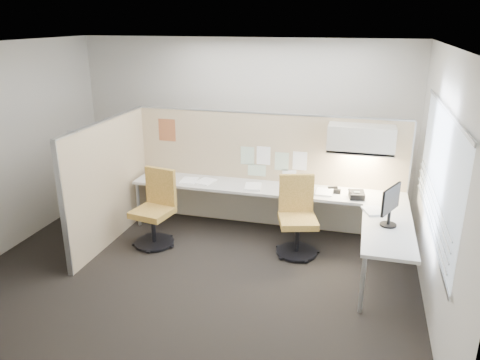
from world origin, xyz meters
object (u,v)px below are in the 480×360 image
(monitor, at_px, (390,204))
(phone, at_px, (356,195))
(desk, at_px, (286,201))
(chair_left, at_px, (156,210))
(chair_right, at_px, (297,219))

(monitor, relative_size, phone, 2.05)
(desk, bearing_deg, chair_left, -161.60)
(desk, height_order, phone, phone)
(chair_right, relative_size, monitor, 2.15)
(chair_left, distance_m, chair_right, 1.99)
(monitor, bearing_deg, chair_left, 110.53)
(monitor, xyz_separation_m, phone, (-0.40, 0.82, -0.23))
(phone, bearing_deg, monitor, -75.12)
(chair_left, relative_size, chair_right, 1.01)
(chair_left, height_order, phone, chair_left)
(chair_left, bearing_deg, desk, 28.46)
(chair_right, height_order, phone, chair_right)
(chair_left, bearing_deg, phone, 22.46)
(chair_right, xyz_separation_m, phone, (0.75, 0.36, 0.29))
(desk, xyz_separation_m, monitor, (1.37, -0.80, 0.41))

